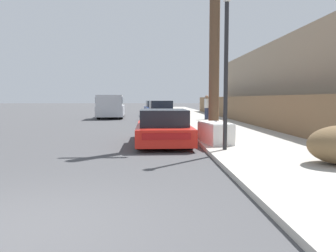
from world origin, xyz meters
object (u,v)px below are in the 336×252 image
parked_sports_car_red (163,128)px  pickup_truck (111,107)px  utility_pole (215,19)px  discarded_fridge (215,133)px  pedestrian (207,107)px  car_parked_mid (160,111)px  street_lamp (226,59)px  car_parked_far (154,109)px

parked_sports_car_red → pickup_truck: pickup_truck is taller
utility_pole → parked_sports_car_red: bearing=-152.7°
discarded_fridge → pedestrian: (1.73, 12.14, 0.54)m
car_parked_mid → street_lamp: (1.53, -14.17, 2.03)m
parked_sports_car_red → pickup_truck: (-3.75, 15.32, 0.37)m
discarded_fridge → car_parked_far: 19.77m
parked_sports_car_red → car_parked_mid: size_ratio=1.07×
car_parked_far → pickup_truck: 5.09m
car_parked_far → street_lamp: (1.89, -21.15, 2.05)m
car_parked_far → discarded_fridge: bearing=-89.0°
pickup_truck → car_parked_far: bearing=-138.0°
utility_pole → car_parked_mid: bearing=99.4°
parked_sports_car_red → street_lamp: size_ratio=1.02×
parked_sports_car_red → pedestrian: size_ratio=2.64×
car_parked_mid → pedestrian: size_ratio=2.45×
pickup_truck → pedestrian: bearing=148.1°
discarded_fridge → street_lamp: size_ratio=0.41×
car_parked_mid → street_lamp: size_ratio=0.95×
parked_sports_car_red → pedestrian: 11.92m
car_parked_far → parked_sports_car_red: bearing=-94.0°
discarded_fridge → car_parked_far: (-1.89, 19.67, 0.19)m
discarded_fridge → car_parked_far: bearing=86.9°
pedestrian → pickup_truck: bearing=151.4°
pickup_truck → street_lamp: (5.46, -17.54, 1.77)m
discarded_fridge → car_parked_mid: (-1.53, 12.70, 0.21)m
utility_pole → pedestrian: size_ratio=5.14×
discarded_fridge → utility_pole: 4.50m
utility_pole → discarded_fridge: bearing=-98.8°
utility_pole → street_lamp: utility_pole is taller
car_parked_mid → utility_pole: 11.75m
car_parked_far → street_lamp: 21.33m
discarded_fridge → pickup_truck: (-5.46, 16.06, 0.47)m
parked_sports_car_red → pickup_truck: bearing=103.0°
discarded_fridge → street_lamp: street_lamp is taller
car_parked_mid → pedestrian: bearing=-14.4°
discarded_fridge → street_lamp: (-0.00, -1.47, 2.24)m
car_parked_mid → pedestrian: 3.32m
utility_pole → street_lamp: (-0.28, -3.24, -1.89)m
parked_sports_car_red → car_parked_far: bearing=89.8°
car_parked_mid → car_parked_far: bearing=88.3°
car_parked_far → pickup_truck: (-3.57, -3.61, 0.28)m
utility_pole → pickup_truck: bearing=111.9°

